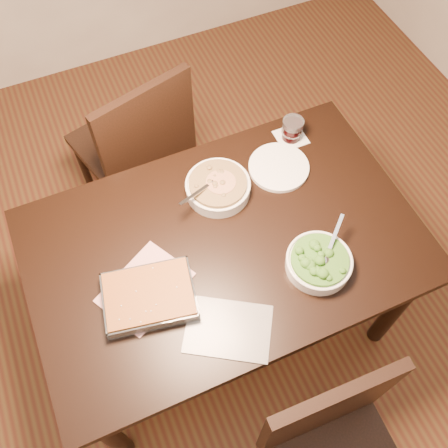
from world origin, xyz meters
The scene contains 12 objects.
ground centered at (0.00, 0.00, 0.00)m, with size 4.00×4.00×0.00m, color #4A2115.
room centered at (0.00, 0.00, 1.71)m, with size 4.04×4.04×2.72m.
table centered at (0.00, 0.00, 0.65)m, with size 1.40×0.90×0.75m.
magazine_a centered at (-0.32, -0.05, 0.75)m, with size 0.29×0.21×0.01m, color #B63443.
magazine_b centered at (-0.12, -0.30, 0.75)m, with size 0.28×0.20×0.00m, color #222229.
coaster centered at (0.44, 0.34, 0.75)m, with size 0.12×0.12×0.00m, color white.
stew_bowl centered at (0.06, 0.21, 0.78)m, with size 0.26×0.25×0.09m.
broccoli_bowl centered at (0.26, -0.22, 0.78)m, with size 0.23×0.23×0.09m.
baking_dish centered at (-0.32, -0.10, 0.78)m, with size 0.34×0.27×0.05m.
wine_tumbler centered at (0.44, 0.34, 0.80)m, with size 0.08×0.08×0.09m.
dinner_plate centered at (0.33, 0.22, 0.76)m, with size 0.24×0.24×0.02m, color white.
chair_far centered at (-0.11, 0.73, 0.54)m, with size 0.56×0.56×0.97m.
Camera 1 is at (-0.35, -0.79, 2.31)m, focal length 40.00 mm.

